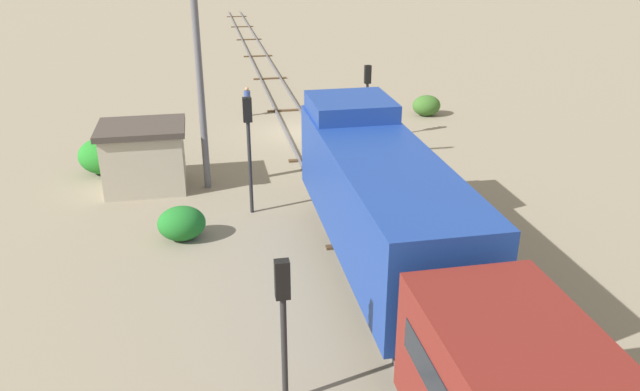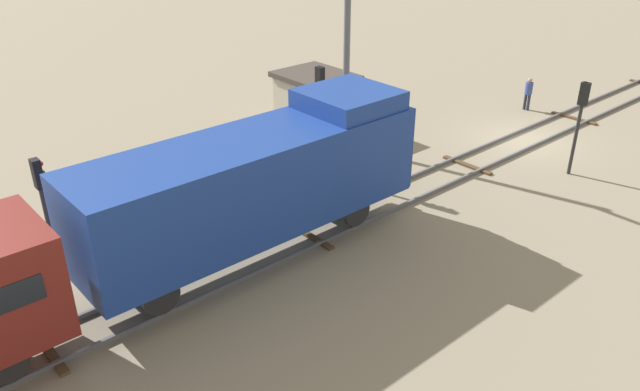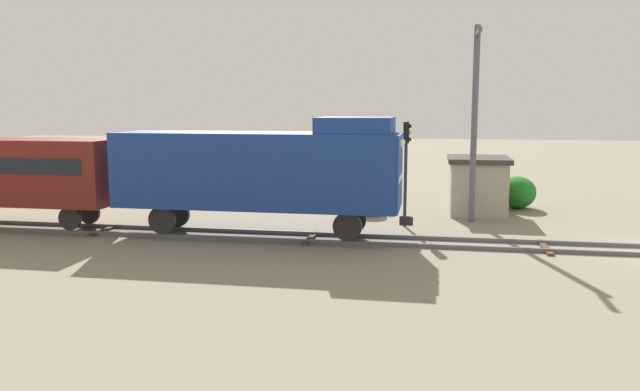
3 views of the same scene
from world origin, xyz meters
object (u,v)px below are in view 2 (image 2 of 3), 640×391
object	(u,v)px
traffic_signal_near	(581,111)
catenary_mast	(348,45)
relay_hut	(316,101)
worker_near_track	(528,91)
locomotive	(259,178)
traffic_signal_mid	(320,102)
traffic_signal_far	(42,194)

from	to	relation	value
traffic_signal_near	catenary_mast	world-z (taller)	catenary_mast
relay_hut	worker_near_track	bearing A→B (deg)	-116.66
traffic_signal_near	catenary_mast	xyz separation A→B (m)	(8.14, 4.93, 1.89)
locomotive	traffic_signal_near	bearing A→B (deg)	-103.60
traffic_signal_near	traffic_signal_mid	world-z (taller)	traffic_signal_mid
traffic_signal_far	worker_near_track	xyz separation A→B (m)	(-1.20, -24.08, -1.60)
traffic_signal_near	worker_near_track	size ratio (longest dim) A/B	2.27
worker_near_track	traffic_signal_far	bearing A→B (deg)	-94.41
traffic_signal_far	catenary_mast	bearing A→B (deg)	-84.32
locomotive	traffic_signal_near	world-z (taller)	locomotive
locomotive	traffic_signal_mid	xyz separation A→B (m)	(3.40, -5.41, 0.35)
worker_near_track	catenary_mast	xyz separation A→B (m)	(2.54, 10.57, 3.58)
locomotive	relay_hut	size ratio (longest dim) A/B	3.31
traffic_signal_near	worker_near_track	distance (m)	8.13
catenary_mast	relay_hut	distance (m)	4.11
traffic_signal_far	worker_near_track	size ratio (longest dim) A/B	2.18
traffic_signal_far	catenary_mast	xyz separation A→B (m)	(1.34, -13.51, 1.98)
traffic_signal_far	relay_hut	xyz separation A→B (m)	(3.90, -13.93, -1.21)
traffic_signal_near	worker_near_track	bearing A→B (deg)	-45.22
locomotive	traffic_signal_mid	world-z (taller)	locomotive
traffic_signal_mid	relay_hut	size ratio (longest dim) A/B	1.29
traffic_signal_far	traffic_signal_near	bearing A→B (deg)	-110.24
traffic_signal_near	relay_hut	size ratio (longest dim) A/B	1.10
traffic_signal_near	catenary_mast	size ratio (longest dim) A/B	0.44
traffic_signal_mid	catenary_mast	size ratio (longest dim) A/B	0.52
traffic_signal_mid	catenary_mast	distance (m)	3.59
traffic_signal_far	catenary_mast	distance (m)	13.72
locomotive	traffic_signal_far	bearing A→B (deg)	55.37
traffic_signal_mid	traffic_signal_far	xyz separation A→B (m)	(0.20, 10.62, -0.52)
traffic_signal_mid	catenary_mast	world-z (taller)	catenary_mast
locomotive	traffic_signal_far	distance (m)	6.34
traffic_signal_near	relay_hut	distance (m)	11.68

